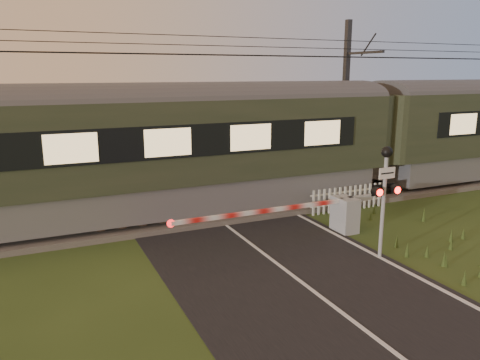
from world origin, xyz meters
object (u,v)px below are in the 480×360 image
catenary_mast (346,100)px  boom_gate (337,214)px  crossing_signal (385,182)px  picket_fence (347,198)px  train (370,135)px

catenary_mast → boom_gate: bearing=-127.7°
crossing_signal → catenary_mast: size_ratio=0.43×
boom_gate → picket_fence: size_ratio=2.16×
train → crossing_signal: size_ratio=14.98×
crossing_signal → picket_fence: (1.90, 3.99, -1.64)m
crossing_signal → picket_fence: 4.72m
train → crossing_signal: (-4.33, -5.88, -0.31)m
train → crossing_signal: bearing=-126.4°
train → boom_gate: size_ratio=6.79×
boom_gate → train: bearing=41.3°
train → picket_fence: 3.65m
picket_fence → catenary_mast: (2.81, 4.12, 3.26)m
boom_gate → catenary_mast: bearing=52.3°
crossing_signal → catenary_mast: catenary_mast is taller
train → catenary_mast: 2.61m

